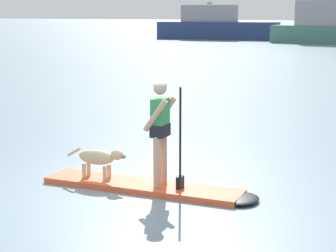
# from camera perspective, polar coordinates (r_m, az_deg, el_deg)

# --- Properties ---
(ground_plane) EXTENTS (400.00, 400.00, 0.00)m
(ground_plane) POSITION_cam_1_polar(r_m,az_deg,el_deg) (9.98, -2.52, -6.06)
(ground_plane) COLOR gray
(paddleboard) EXTENTS (3.72, 0.86, 0.10)m
(paddleboard) POSITION_cam_1_polar(r_m,az_deg,el_deg) (9.87, -1.31, -5.94)
(paddleboard) COLOR #E55933
(paddleboard) RESTS_ON ground_plane
(person_paddler) EXTENTS (0.61, 0.49, 1.73)m
(person_paddler) POSITION_cam_1_polar(r_m,az_deg,el_deg) (9.57, -0.67, 0.02)
(person_paddler) COLOR tan
(person_paddler) RESTS_ON paddleboard
(dog) EXTENTS (1.14, 0.25, 0.53)m
(dog) POSITION_cam_1_polar(r_m,az_deg,el_deg) (10.23, -6.64, -3.06)
(dog) COLOR #CCB78C
(dog) RESTS_ON paddleboard
(moored_boat_port) EXTENTS (13.09, 3.95, 4.27)m
(moored_boat_port) POSITION_cam_1_polar(r_m,az_deg,el_deg) (64.46, 4.58, 9.49)
(moored_boat_port) COLOR navy
(moored_boat_port) RESTS_ON ground_plane
(moored_boat_far_starboard) EXTENTS (12.47, 5.26, 4.60)m
(moored_boat_far_starboard) POSITION_cam_1_polar(r_m,az_deg,el_deg) (56.74, 15.55, 9.04)
(moored_boat_far_starboard) COLOR #3F7266
(moored_boat_far_starboard) RESTS_ON ground_plane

